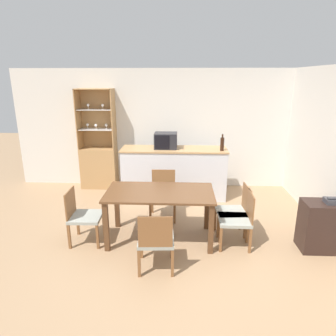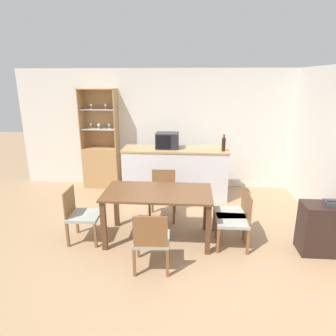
% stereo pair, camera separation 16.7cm
% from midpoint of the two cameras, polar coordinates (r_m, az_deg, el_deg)
% --- Properties ---
extents(ground_plane, '(18.00, 18.00, 0.00)m').
position_cam_midpoint_polar(ground_plane, '(4.54, -0.37, -14.40)').
color(ground_plane, '#A37F5B').
extents(wall_back, '(6.80, 0.06, 2.55)m').
position_cam_midpoint_polar(wall_back, '(6.60, 1.58, 7.39)').
color(wall_back, silver).
rests_on(wall_back, ground_plane).
extents(kitchen_counter, '(2.10, 0.62, 1.01)m').
position_cam_midpoint_polar(kitchen_counter, '(6.07, 2.19, -0.92)').
color(kitchen_counter, silver).
rests_on(kitchen_counter, ground_plane).
extents(display_cabinet, '(0.77, 0.40, 2.15)m').
position_cam_midpoint_polar(display_cabinet, '(6.79, -11.81, 1.59)').
color(display_cabinet, tan).
rests_on(display_cabinet, ground_plane).
extents(dining_table, '(1.57, 0.84, 0.77)m').
position_cam_midpoint_polar(dining_table, '(4.41, -0.84, -5.89)').
color(dining_table, brown).
rests_on(dining_table, ground_plane).
extents(dining_chair_head_far, '(0.45, 0.45, 0.81)m').
position_cam_midpoint_polar(dining_chair_head_far, '(5.20, -0.06, -5.08)').
color(dining_chair_head_far, '#999E93').
rests_on(dining_chair_head_far, ground_plane).
extents(dining_chair_side_right_near, '(0.46, 0.46, 0.81)m').
position_cam_midpoint_polar(dining_chair_side_right_near, '(4.44, 13.81, -9.60)').
color(dining_chair_side_right_near, '#999E93').
rests_on(dining_chair_side_right_near, ground_plane).
extents(dining_chair_side_left_near, '(0.46, 0.46, 0.81)m').
position_cam_midpoint_polar(dining_chair_side_left_near, '(4.63, -15.11, -8.56)').
color(dining_chair_side_left_near, '#999E93').
rests_on(dining_chair_side_left_near, ground_plane).
extents(dining_chair_head_near, '(0.47, 0.47, 0.81)m').
position_cam_midpoint_polar(dining_chair_head_near, '(3.84, -1.87, -13.49)').
color(dining_chair_head_near, '#999E93').
rests_on(dining_chair_head_near, ground_plane).
extents(dining_chair_side_right_far, '(0.48, 0.48, 0.81)m').
position_cam_midpoint_polar(dining_chair_side_right_far, '(4.67, 13.33, -8.21)').
color(dining_chair_side_right_far, '#999E93').
rests_on(dining_chair_side_right_far, ground_plane).
extents(microwave, '(0.45, 0.35, 0.31)m').
position_cam_midpoint_polar(microwave, '(5.93, 0.67, 5.25)').
color(microwave, '#232328').
rests_on(microwave, kitchen_counter).
extents(wine_bottle, '(0.07, 0.07, 0.32)m').
position_cam_midpoint_polar(wine_bottle, '(5.80, 11.37, 4.46)').
color(wine_bottle, black).
rests_on(wine_bottle, kitchen_counter).
extents(side_cabinet, '(0.60, 0.38, 0.72)m').
position_cam_midpoint_polar(side_cabinet, '(4.76, 28.25, -10.15)').
color(side_cabinet, black).
rests_on(side_cabinet, ground_plane).
extents(telephone, '(0.22, 0.16, 0.10)m').
position_cam_midpoint_polar(telephone, '(4.62, 29.88, -5.82)').
color(telephone, '#38383D').
rests_on(telephone, side_cabinet).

